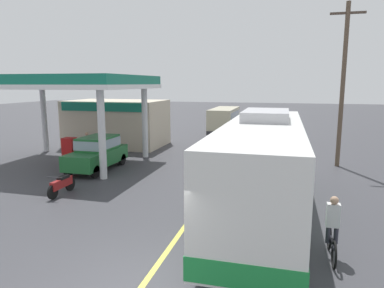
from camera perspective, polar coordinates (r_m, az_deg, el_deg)
The scene contains 12 objects.
ground at distance 27.60m, azimuth 8.39°, elevation 0.01°, with size 120.00×120.00×0.00m, color #38383D.
lane_divider_stripe at distance 22.72m, azimuth 6.92°, elevation -2.05°, with size 0.16×50.00×0.01m, color #D8CC4C.
coach_bus_main at distance 12.46m, azimuth 11.41°, elevation -3.99°, with size 2.60×11.04×3.69m.
gas_station_roadside at distance 25.28m, azimuth -14.20°, elevation 4.93°, with size 9.10×11.95×5.10m.
car_at_pump at distance 19.68m, azimuth -15.16°, elevation -1.17°, with size 1.70×4.20×1.82m.
minibus_opposing_lane at distance 31.98m, azimuth 5.24°, elevation 4.08°, with size 2.04×6.13×2.44m.
cyclist_on_shoulder at distance 10.36m, azimuth 21.86°, elevation -12.84°, with size 0.34×1.82×1.72m.
motorcycle_parked_forecourt at distance 15.88m, azimuth -20.42°, elevation -6.18°, with size 0.55×1.80×0.92m.
pedestrian_near_pump at distance 21.63m, azimuth -14.16°, elevation -0.38°, with size 0.55×0.22×1.66m.
pedestrian_by_shop at distance 22.87m, azimuth -16.67°, elevation 0.05°, with size 0.55×0.22×1.66m.
car_trailing_behind_bus at distance 27.88m, azimuth 12.87°, elevation 2.08°, with size 1.70×4.20×1.82m.
utility_pole_roadside at distance 21.20m, azimuth 23.33°, elevation 9.05°, with size 1.80×0.24×8.95m.
Camera 1 is at (3.04, -7.03, 4.65)m, focal length 32.79 mm.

